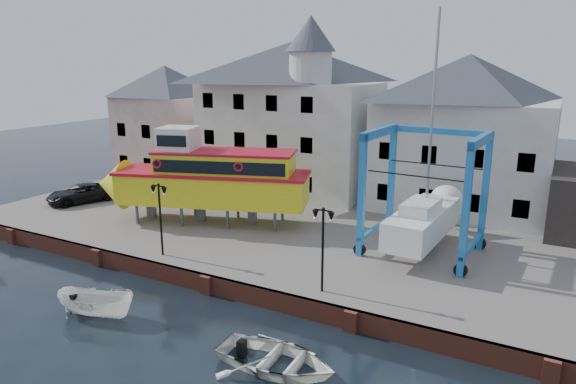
% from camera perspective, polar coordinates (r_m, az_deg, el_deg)
% --- Properties ---
extents(ground, '(140.00, 140.00, 0.00)m').
position_cam_1_polar(ground, '(27.51, -8.98, -11.08)').
color(ground, black).
rests_on(ground, ground).
extents(hardstanding, '(44.00, 22.00, 1.00)m').
position_cam_1_polar(hardstanding, '(36.01, 1.64, -3.81)').
color(hardstanding, slate).
rests_on(hardstanding, ground).
extents(quay_wall, '(44.00, 0.47, 1.00)m').
position_cam_1_polar(quay_wall, '(27.38, -8.88, -10.06)').
color(quay_wall, brown).
rests_on(quay_wall, ground).
extents(building_pink, '(8.00, 7.00, 10.30)m').
position_cam_1_polar(building_pink, '(50.55, -13.24, 7.67)').
color(building_pink, tan).
rests_on(building_pink, hardstanding).
extents(building_white_main, '(14.00, 8.30, 14.00)m').
position_cam_1_polar(building_white_main, '(43.23, 0.35, 8.55)').
color(building_white_main, beige).
rests_on(building_white_main, hardstanding).
extents(building_white_right, '(12.00, 8.00, 11.20)m').
position_cam_1_polar(building_white_right, '(39.41, 18.98, 6.11)').
color(building_white_right, beige).
rests_on(building_white_right, hardstanding).
extents(lamp_post_left, '(1.12, 0.32, 4.20)m').
position_cam_1_polar(lamp_post_left, '(29.39, -14.10, -0.99)').
color(lamp_post_left, black).
rests_on(lamp_post_left, hardstanding).
extents(lamp_post_right, '(1.12, 0.32, 4.20)m').
position_cam_1_polar(lamp_post_right, '(24.00, 3.92, -4.05)').
color(lamp_post_right, black).
rests_on(lamp_post_right, hardstanding).
extents(tour_boat, '(15.21, 8.02, 6.47)m').
position_cam_1_polar(tour_boat, '(35.17, -9.74, 1.54)').
color(tour_boat, '#59595E').
rests_on(tour_boat, hardstanding).
extents(travel_lift, '(6.56, 9.04, 13.48)m').
position_cam_1_polar(travel_lift, '(30.86, 15.20, -2.11)').
color(travel_lift, '#1A64AD').
rests_on(travel_lift, hardstanding).
extents(van, '(4.10, 5.56, 1.40)m').
position_cam_1_polar(van, '(43.13, -22.03, -0.14)').
color(van, black).
rests_on(van, hardstanding).
extents(motorboat_a, '(4.20, 2.45, 1.52)m').
position_cam_1_polar(motorboat_a, '(26.61, -20.39, -12.80)').
color(motorboat_a, white).
rests_on(motorboat_a, ground).
extents(motorboat_b, '(5.05, 3.68, 1.02)m').
position_cam_1_polar(motorboat_b, '(21.40, -1.35, -18.94)').
color(motorboat_b, white).
rests_on(motorboat_b, ground).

